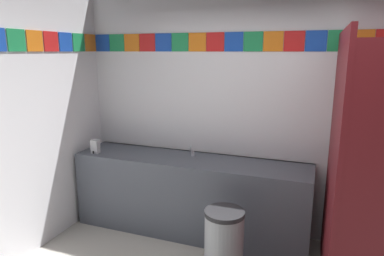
% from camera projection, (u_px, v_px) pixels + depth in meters
% --- Properties ---
extents(wall_back, '(4.35, 0.09, 2.82)m').
position_uv_depth(wall_back, '(270.00, 110.00, 3.71)').
color(wall_back, silver).
rests_on(wall_back, ground_plane).
extents(vanity_counter, '(2.63, 0.60, 0.87)m').
position_uv_depth(vanity_counter, '(190.00, 195.00, 3.89)').
color(vanity_counter, '#4C515B').
rests_on(vanity_counter, ground_plane).
extents(faucet_center, '(0.04, 0.10, 0.14)m').
position_uv_depth(faucet_center, '(192.00, 152.00, 3.86)').
color(faucet_center, silver).
rests_on(faucet_center, vanity_counter).
extents(soap_dispenser, '(0.09, 0.09, 0.16)m').
position_uv_depth(soap_dispenser, '(95.00, 146.00, 3.98)').
color(soap_dispenser, '#B7BABF').
rests_on(soap_dispenser, vanity_counter).
extents(stall_divider, '(0.92, 1.50, 2.20)m').
position_uv_depth(stall_divider, '(358.00, 180.00, 2.55)').
color(stall_divider, maroon).
rests_on(stall_divider, ground_plane).
extents(trash_bin, '(0.36, 0.36, 0.66)m').
position_uv_depth(trash_bin, '(224.00, 245.00, 3.08)').
color(trash_bin, '#999EA3').
rests_on(trash_bin, ground_plane).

